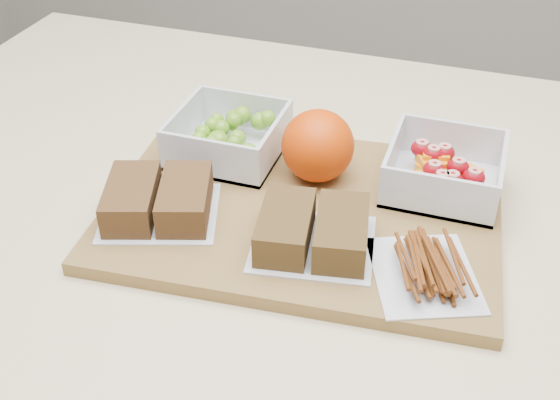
{
  "coord_description": "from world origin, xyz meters",
  "views": [
    {
      "loc": [
        0.17,
        -0.58,
        1.37
      ],
      "look_at": [
        -0.02,
        0.0,
        0.93
      ],
      "focal_mm": 45.0,
      "sensor_mm": 36.0,
      "label": 1
    }
  ],
  "objects_px": {
    "fruit_container": "(443,172)",
    "orange": "(318,146)",
    "sandwich_bag_left": "(158,200)",
    "sandwich_bag_center": "(313,231)",
    "pretzel_bag": "(425,265)",
    "grape_container": "(231,136)",
    "cutting_board": "(303,211)"
  },
  "relations": [
    {
      "from": "sandwich_bag_left",
      "to": "pretzel_bag",
      "type": "height_order",
      "value": "sandwich_bag_left"
    },
    {
      "from": "cutting_board",
      "to": "sandwich_bag_left",
      "type": "distance_m",
      "value": 0.16
    },
    {
      "from": "fruit_container",
      "to": "pretzel_bag",
      "type": "height_order",
      "value": "fruit_container"
    },
    {
      "from": "cutting_board",
      "to": "fruit_container",
      "type": "bearing_deg",
      "value": 25.93
    },
    {
      "from": "fruit_container",
      "to": "sandwich_bag_left",
      "type": "bearing_deg",
      "value": -152.42
    },
    {
      "from": "orange",
      "to": "grape_container",
      "type": "bearing_deg",
      "value": 171.46
    },
    {
      "from": "sandwich_bag_left",
      "to": "sandwich_bag_center",
      "type": "xyz_separation_m",
      "value": [
        0.17,
        0.0,
        -0.0
      ]
    },
    {
      "from": "sandwich_bag_left",
      "to": "sandwich_bag_center",
      "type": "bearing_deg",
      "value": 0.53
    },
    {
      "from": "orange",
      "to": "pretzel_bag",
      "type": "relative_size",
      "value": 0.58
    },
    {
      "from": "grape_container",
      "to": "orange",
      "type": "bearing_deg",
      "value": -8.54
    },
    {
      "from": "orange",
      "to": "pretzel_bag",
      "type": "distance_m",
      "value": 0.2
    },
    {
      "from": "orange",
      "to": "pretzel_bag",
      "type": "height_order",
      "value": "orange"
    },
    {
      "from": "grape_container",
      "to": "pretzel_bag",
      "type": "relative_size",
      "value": 0.86
    },
    {
      "from": "cutting_board",
      "to": "pretzel_bag",
      "type": "relative_size",
      "value": 2.94
    },
    {
      "from": "grape_container",
      "to": "fruit_container",
      "type": "height_order",
      "value": "same"
    },
    {
      "from": "sandwich_bag_center",
      "to": "pretzel_bag",
      "type": "height_order",
      "value": "sandwich_bag_center"
    },
    {
      "from": "sandwich_bag_center",
      "to": "orange",
      "type": "bearing_deg",
      "value": 104.29
    },
    {
      "from": "fruit_container",
      "to": "orange",
      "type": "relative_size",
      "value": 1.49
    },
    {
      "from": "fruit_container",
      "to": "orange",
      "type": "xyz_separation_m",
      "value": [
        -0.14,
        -0.02,
        0.02
      ]
    },
    {
      "from": "grape_container",
      "to": "orange",
      "type": "relative_size",
      "value": 1.49
    },
    {
      "from": "fruit_container",
      "to": "sandwich_bag_left",
      "type": "relative_size",
      "value": 0.82
    },
    {
      "from": "fruit_container",
      "to": "cutting_board",
      "type": "bearing_deg",
      "value": -149.18
    },
    {
      "from": "fruit_container",
      "to": "orange",
      "type": "distance_m",
      "value": 0.14
    },
    {
      "from": "orange",
      "to": "sandwich_bag_center",
      "type": "height_order",
      "value": "orange"
    },
    {
      "from": "orange",
      "to": "pretzel_bag",
      "type": "xyz_separation_m",
      "value": [
        0.14,
        -0.13,
        -0.03
      ]
    },
    {
      "from": "orange",
      "to": "sandwich_bag_center",
      "type": "xyz_separation_m",
      "value": [
        0.03,
        -0.12,
        -0.02
      ]
    },
    {
      "from": "sandwich_bag_center",
      "to": "grape_container",
      "type": "bearing_deg",
      "value": 136.24
    },
    {
      "from": "sandwich_bag_left",
      "to": "pretzel_bag",
      "type": "relative_size",
      "value": 1.05
    },
    {
      "from": "fruit_container",
      "to": "sandwich_bag_left",
      "type": "xyz_separation_m",
      "value": [
        -0.28,
        -0.15,
        -0.0
      ]
    },
    {
      "from": "pretzel_bag",
      "to": "grape_container",
      "type": "bearing_deg",
      "value": 150.2
    },
    {
      "from": "orange",
      "to": "sandwich_bag_center",
      "type": "relative_size",
      "value": 0.6
    },
    {
      "from": "sandwich_bag_center",
      "to": "pretzel_bag",
      "type": "relative_size",
      "value": 0.97
    }
  ]
}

